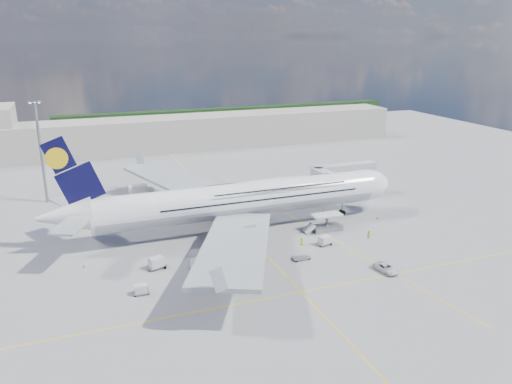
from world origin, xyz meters
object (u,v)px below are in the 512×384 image
object	(u,v)px
crew_nose	(322,212)
cone_wing_left_inner	(225,219)
jet_bridge	(338,174)
crew_van	(302,241)
light_mast	(41,151)
cone_nose	(377,218)
cone_wing_left_outer	(177,195)
cone_wing_right_inner	(201,258)
cone_tail	(84,266)
catering_truck_outer	(141,192)
baggage_tug	(256,254)
crew_tug	(227,265)
dolly_back	(157,263)
dolly_row_c	(198,264)
airliner	(242,199)
catering_truck_inner	(193,202)
dolly_nose_far	(324,240)
crew_loader	(369,235)
dolly_row_a	(141,289)
cone_wing_right_outer	(204,284)
dolly_row_b	(200,286)
service_van	(386,268)
dolly_nose_near	(301,258)
cargo_loader	(326,225)
crew_wing	(226,242)

from	to	relation	value
crew_nose	cone_wing_left_inner	bearing A→B (deg)	125.87
jet_bridge	crew_van	bearing A→B (deg)	-132.23
light_mast	cone_nose	xyz separation A→B (m)	(71.28, -40.17, -12.91)
crew_nose	cone_wing_left_outer	bearing A→B (deg)	95.47
cone_wing_right_inner	cone_tail	bearing A→B (deg)	168.59
catering_truck_outer	crew_nose	distance (m)	47.07
baggage_tug	cone_wing_left_outer	xyz separation A→B (m)	(-5.88, 42.88, -0.45)
jet_bridge	light_mast	world-z (taller)	light_mast
crew_van	crew_tug	world-z (taller)	crew_van
dolly_back	cone_nose	world-z (taller)	dolly_back
light_mast	dolly_row_c	size ratio (longest dim) A/B	7.02
airliner	cone_nose	xyz separation A→B (m)	(31.02, -5.17, -6.57)
light_mast	cone_wing_left_inner	world-z (taller)	light_mast
catering_truck_inner	crew_nose	bearing A→B (deg)	-21.05
dolly_nose_far	cone_wing_left_inner	world-z (taller)	dolly_nose_far
light_mast	catering_truck_inner	xyz separation A→B (m)	(33.07, -19.20, -11.07)
crew_loader	cone_wing_left_outer	distance (m)	52.80
dolly_row_a	dolly_nose_far	bearing A→B (deg)	13.90
light_mast	cone_wing_right_outer	bearing A→B (deg)	-65.82
cone_wing_right_inner	crew_van	bearing A→B (deg)	-1.70
dolly_row_b	baggage_tug	xyz separation A→B (m)	(12.97, 7.89, 0.40)
dolly_nose_far	cone_tail	xyz separation A→B (m)	(-45.80, 6.38, -0.75)
dolly_row_a	cone_wing_right_outer	distance (m)	10.45
cone_wing_left_inner	crew_loader	bearing A→B (deg)	-41.04
dolly_row_a	cone_nose	bearing A→B (deg)	19.07
airliner	light_mast	xyz separation A→B (m)	(-40.26, 35.00, 6.34)
catering_truck_outer	service_van	world-z (taller)	catering_truck_outer
crew_loader	cone_wing_right_inner	bearing A→B (deg)	-164.04
dolly_back	dolly_nose_near	xyz separation A→B (m)	(26.10, -5.79, -0.80)
cargo_loader	crew_tug	xyz separation A→B (m)	(-25.57, -10.43, -0.46)
crew_loader	jet_bridge	bearing A→B (deg)	95.22
jet_bridge	light_mast	size ratio (longest dim) A/B	0.74
crew_nose	dolly_row_c	bearing A→B (deg)	164.98
crew_wing	catering_truck_outer	bearing A→B (deg)	17.28
dolly_row_c	dolly_nose_near	bearing A→B (deg)	-18.15
dolly_row_c	cone_tail	world-z (taller)	dolly_row_c
catering_truck_inner	cone_wing_right_outer	xyz separation A→B (m)	(-7.37, -38.03, -1.85)
service_van	cone_wing_right_outer	bearing A→B (deg)	160.98
dolly_row_c	cone_wing_left_outer	world-z (taller)	dolly_row_c
dolly_row_c	cone_wing_right_outer	xyz separation A→B (m)	(-0.56, -6.29, -0.87)
dolly_row_c	catering_truck_inner	distance (m)	32.48
dolly_back	crew_tug	bearing A→B (deg)	-40.29
cone_wing_right_outer	crew_tug	bearing A→B (deg)	40.13
dolly_row_b	crew_loader	world-z (taller)	crew_loader
crew_van	dolly_nose_far	bearing A→B (deg)	-142.69
crew_van	cone_nose	world-z (taller)	crew_van
dolly_row_b	crew_wing	xyz separation A→B (m)	(9.26, 15.01, 0.49)
cone_wing_left_outer	dolly_nose_near	bearing A→B (deg)	-73.81
dolly_row_b	crew_wing	bearing A→B (deg)	47.11
crew_loader	cone_tail	bearing A→B (deg)	-166.61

